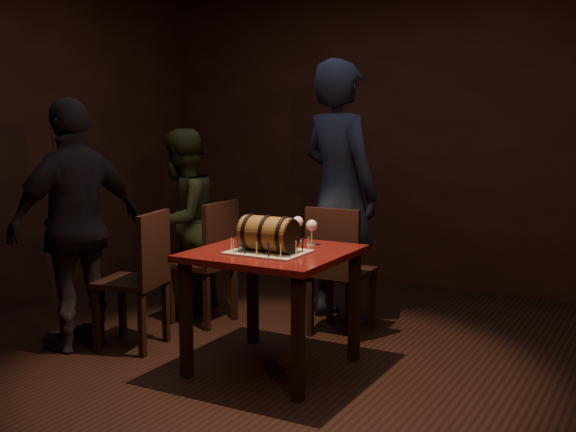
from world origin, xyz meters
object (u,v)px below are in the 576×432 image
(person_back, at_px, (339,192))
(person_left_rear, at_px, (182,221))
(wine_glass_mid, at_px, (298,223))
(pint_of_ale, at_px, (267,232))
(wine_glass_left, at_px, (265,223))
(person_left_front, at_px, (77,225))
(chair_back, at_px, (338,264))
(chair_left_front, at_px, (141,272))
(chair_left_rear, at_px, (211,255))
(pub_table, at_px, (273,268))
(wine_glass_right, at_px, (312,227))
(barrel_cake, at_px, (268,234))

(person_back, relative_size, person_left_rear, 1.35)
(wine_glass_mid, bearing_deg, pint_of_ale, -123.99)
(wine_glass_left, distance_m, person_left_front, 1.27)
(wine_glass_left, distance_m, wine_glass_mid, 0.21)
(chair_back, relative_size, chair_left_front, 1.00)
(chair_left_rear, bearing_deg, pub_table, -34.56)
(wine_glass_right, height_order, person_left_rear, person_left_rear)
(wine_glass_right, height_order, person_back, person_back)
(pub_table, relative_size, person_left_rear, 0.62)
(chair_left_rear, xyz_separation_m, chair_left_front, (-0.08, -0.70, 0.00))
(pint_of_ale, relative_size, chair_back, 0.16)
(chair_back, bearing_deg, wine_glass_mid, -102.05)
(chair_left_rear, xyz_separation_m, person_left_front, (-0.47, -0.87, 0.32))
(person_left_front, bearing_deg, chair_left_rear, 163.10)
(wine_glass_mid, distance_m, chair_left_front, 1.10)
(barrel_cake, xyz_separation_m, pint_of_ale, (-0.17, 0.27, -0.04))
(chair_left_front, distance_m, person_left_rear, 0.94)
(pub_table, bearing_deg, person_back, 94.88)
(pub_table, bearing_deg, wine_glass_right, 64.68)
(pub_table, relative_size, person_back, 0.46)
(person_back, bearing_deg, wine_glass_right, 126.27)
(wine_glass_mid, height_order, wine_glass_right, same)
(wine_glass_left, distance_m, person_back, 0.94)
(chair_left_front, bearing_deg, person_left_front, -156.02)
(wine_glass_right, distance_m, person_left_front, 1.58)
(wine_glass_mid, xyz_separation_m, person_back, (-0.08, 0.81, 0.12))
(barrel_cake, distance_m, chair_left_rear, 1.21)
(pub_table, height_order, barrel_cake, barrel_cake)
(pub_table, height_order, chair_back, chair_back)
(wine_glass_right, relative_size, person_left_rear, 0.11)
(pint_of_ale, distance_m, person_left_rear, 1.29)
(person_back, bearing_deg, chair_left_rear, 57.59)
(wine_glass_right, xyz_separation_m, person_left_rear, (-1.41, 0.51, -0.14))
(wine_glass_left, relative_size, wine_glass_right, 1.00)
(pub_table, bearing_deg, wine_glass_left, 128.89)
(wine_glass_left, distance_m, person_left_rear, 1.22)
(wine_glass_mid, bearing_deg, pub_table, -86.77)
(chair_back, bearing_deg, pub_table, -95.10)
(chair_back, height_order, chair_left_rear, same)
(chair_left_rear, bearing_deg, person_left_rear, 156.96)
(pub_table, bearing_deg, person_left_front, -169.21)
(wine_glass_right, bearing_deg, person_left_front, -160.38)
(pub_table, bearing_deg, chair_back, 84.90)
(chair_left_rear, bearing_deg, person_left_front, -118.15)
(person_back, bearing_deg, wine_glass_left, 106.08)
(person_back, bearing_deg, chair_back, 136.02)
(pub_table, xyz_separation_m, chair_back, (0.07, 0.79, -0.12))
(pub_table, bearing_deg, chair_left_front, -174.98)
(pub_table, distance_m, wine_glass_right, 0.38)
(wine_glass_left, xyz_separation_m, pint_of_ale, (0.05, -0.07, -0.05))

